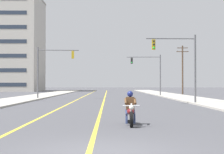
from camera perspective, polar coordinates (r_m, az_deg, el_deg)
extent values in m
plane|color=#47474C|center=(9.52, -1.92, -11.74)|extent=(400.00, 400.00, 0.00)
cube|color=yellow|center=(54.39, -1.08, -3.02)|extent=(0.16, 100.00, 0.01)
cube|color=yellow|center=(54.51, -4.32, -3.01)|extent=(0.16, 100.00, 0.01)
cube|color=#ADA89E|center=(50.31, 10.42, -3.07)|extent=(4.40, 110.00, 0.14)
cube|color=#ADA89E|center=(50.39, -12.02, -3.06)|extent=(4.40, 110.00, 0.14)
cylinder|color=black|center=(14.71, 3.08, -6.74)|extent=(0.13, 0.64, 0.64)
cylinder|color=black|center=(16.25, 2.80, -6.21)|extent=(0.13, 0.64, 0.64)
cylinder|color=silver|center=(14.78, 3.06, -5.49)|extent=(0.07, 0.33, 0.68)
sphere|color=white|center=(14.62, 3.09, -4.81)|extent=(0.20, 0.20, 0.20)
cylinder|color=silver|center=(14.81, 3.05, -4.56)|extent=(0.70, 0.05, 0.04)
ellipsoid|color=maroon|center=(15.34, 2.95, -5.46)|extent=(0.33, 0.56, 0.28)
cube|color=silver|center=(15.47, 2.93, -6.28)|extent=(0.25, 0.44, 0.24)
cube|color=black|center=(15.78, 2.88, -5.56)|extent=(0.29, 0.52, 0.12)
cube|color=maroon|center=(16.18, 2.81, -5.17)|extent=(0.20, 0.36, 0.08)
cylinder|color=silver|center=(15.87, 2.35, -6.40)|extent=(0.09, 0.55, 0.08)
cube|color=brown|center=(15.71, 2.88, -4.19)|extent=(0.36, 0.24, 0.56)
sphere|color=navy|center=(15.68, 2.88, -2.70)|extent=(0.26, 0.26, 0.26)
cylinder|color=navy|center=(15.61, 3.42, -5.61)|extent=(0.15, 0.44, 0.30)
cylinder|color=navy|center=(15.45, 3.54, -6.77)|extent=(0.11, 0.16, 0.35)
cylinder|color=brown|center=(15.46, 3.67, -3.87)|extent=(0.11, 0.52, 0.27)
cylinder|color=navy|center=(15.59, 2.39, -5.61)|extent=(0.15, 0.44, 0.30)
cylinder|color=navy|center=(15.44, 2.34, -6.77)|extent=(0.11, 0.16, 0.35)
cylinder|color=brown|center=(15.44, 2.18, -3.87)|extent=(0.11, 0.52, 0.27)
cylinder|color=#56565B|center=(33.03, 13.02, 1.20)|extent=(0.18, 0.18, 6.20)
cylinder|color=#56565B|center=(32.79, 9.27, 6.03)|extent=(4.39, 0.18, 0.11)
cube|color=#B79319|center=(32.47, 6.60, 5.11)|extent=(0.30, 0.24, 0.90)
sphere|color=black|center=(32.35, 6.63, 5.67)|extent=(0.18, 0.18, 0.18)
sphere|color=black|center=(32.32, 6.64, 5.14)|extent=(0.18, 0.18, 0.18)
sphere|color=green|center=(32.29, 6.64, 4.61)|extent=(0.18, 0.18, 0.18)
cylinder|color=#56565B|center=(43.74, -11.67, 0.62)|extent=(0.18, 0.18, 6.20)
cylinder|color=#56565B|center=(43.66, -8.47, 4.23)|extent=(4.88, 0.42, 0.11)
cube|color=#B79319|center=(43.52, -6.22, 3.51)|extent=(0.31, 0.26, 0.90)
sphere|color=black|center=(43.70, -6.22, 3.89)|extent=(0.18, 0.18, 0.18)
sphere|color=black|center=(43.67, -6.22, 3.49)|extent=(0.18, 0.18, 0.18)
sphere|color=green|center=(43.65, -6.22, 3.10)|extent=(0.18, 0.18, 0.18)
cylinder|color=#56565B|center=(54.23, 7.65, 0.26)|extent=(0.18, 0.18, 6.20)
cylinder|color=#56565B|center=(54.13, 5.00, 3.17)|extent=(5.02, 0.24, 0.11)
cube|color=black|center=(54.00, 3.14, 2.60)|extent=(0.31, 0.25, 0.90)
sphere|color=black|center=(53.86, 3.14, 2.93)|extent=(0.18, 0.18, 0.18)
sphere|color=black|center=(53.84, 3.14, 2.61)|extent=(0.18, 0.18, 0.18)
sphere|color=green|center=(53.82, 3.14, 2.29)|extent=(0.18, 0.18, 0.18)
cylinder|color=#4C3828|center=(64.59, 11.10, 1.10)|extent=(0.26, 0.26, 8.58)
cube|color=#4C3828|center=(64.86, 11.09, 4.54)|extent=(1.86, 0.12, 0.12)
cylinder|color=slate|center=(64.72, 10.41, 4.64)|extent=(0.08, 0.08, 0.12)
cylinder|color=slate|center=(65.03, 11.77, 4.61)|extent=(0.08, 0.08, 0.12)
cube|color=#4C3828|center=(64.80, 11.09, 3.96)|extent=(2.15, 0.12, 0.12)
cylinder|color=slate|center=(64.63, 10.30, 4.06)|extent=(0.08, 0.08, 0.12)
cylinder|color=slate|center=(65.00, 11.88, 4.04)|extent=(0.08, 0.08, 0.12)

